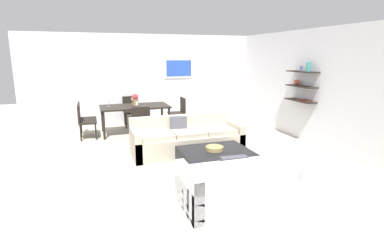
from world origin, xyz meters
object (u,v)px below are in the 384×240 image
wine_glass_head (132,99)px  coffee_table (216,161)px  dining_table (135,108)px  dining_chair_right_far (179,111)px  sofa_beige (187,140)px  dining_chair_foot (140,121)px  dining_chair_left_far (84,116)px  wine_glass_foot (137,104)px  decorative_bowl (215,148)px  dining_chair_left_near (84,120)px  wine_glass_left_far (108,102)px  loveseat_white (237,185)px  dining_chair_head (131,109)px  centerpiece_vase (135,99)px

wine_glass_head → coffee_table: bearing=-74.7°
dining_table → dining_chair_right_far: (1.31, 0.22, -0.18)m
sofa_beige → coffee_table: 1.19m
dining_chair_foot → wine_glass_head: 1.36m
dining_chair_right_far → wine_glass_head: wine_glass_head is taller
dining_chair_left_far → dining_chair_right_far: size_ratio=1.00×
dining_chair_left_far → wine_glass_foot: (1.31, -0.64, 0.37)m
decorative_bowl → dining_chair_left_near: (-2.30, 2.98, 0.08)m
dining_table → wine_glass_head: wine_glass_head is taller
dining_chair_right_far → wine_glass_left_far: wine_glass_left_far is taller
loveseat_white → dining_chair_left_far: 5.19m
sofa_beige → dining_chair_left_near: (-2.12, 1.85, 0.21)m
sofa_beige → dining_chair_head: bearing=105.3°
dining_chair_left_far → wine_glass_head: (1.31, 0.20, 0.37)m
decorative_bowl → dining_chair_right_far: dining_chair_right_far is taller
dining_table → dining_chair_head: 0.91m
decorative_bowl → wine_glass_foot: bearing=109.6°
dining_table → centerpiece_vase: (0.03, 0.06, 0.23)m
dining_table → centerpiece_vase: size_ratio=5.71×
dining_chair_foot → centerpiece_vase: bearing=88.4°
coffee_table → dining_chair_right_far: size_ratio=1.43×
wine_glass_foot → centerpiece_vase: (0.03, 0.48, 0.04)m
dining_chair_head → dining_chair_left_far: size_ratio=1.00×
dining_chair_left_near → centerpiece_vase: 1.42m
dining_table → wine_glass_left_far: bearing=169.9°
dining_table → centerpiece_vase: centerpiece_vase is taller
coffee_table → wine_glass_head: 3.85m
dining_chair_head → wine_glass_foot: (-0.00, -1.31, 0.37)m
dining_table → dining_chair_left_far: size_ratio=2.05×
loveseat_white → dining_table: bearing=99.8°
wine_glass_left_far → wine_glass_foot: bearing=-38.8°
coffee_table → dining_chair_left_near: 3.81m
coffee_table → dining_chair_left_far: (-2.31, 3.45, 0.31)m
decorative_bowl → dining_table: (-0.99, 3.20, 0.26)m
loveseat_white → wine_glass_foot: bearing=100.8°
wine_glass_foot → wine_glass_left_far: (-0.67, 0.54, 0.00)m
sofa_beige → dining_chair_head: (-0.81, 2.95, 0.21)m
dining_chair_left_far → centerpiece_vase: centerpiece_vase is taller
loveseat_white → wine_glass_left_far: 4.90m
dining_chair_head → loveseat_white: bearing=-81.8°
loveseat_white → dining_chair_foot: (-0.78, 3.64, 0.21)m
wine_glass_head → dining_chair_left_far: bearing=-171.1°
dining_chair_left_near → centerpiece_vase: size_ratio=2.79×
coffee_table → dining_table: 3.42m
dining_chair_right_far → wine_glass_left_far: 2.02m
dining_table → sofa_beige: bearing=-68.6°
sofa_beige → wine_glass_head: size_ratio=14.21×
decorative_bowl → wine_glass_foot: wine_glass_foot is taller
dining_table → dining_chair_left_near: 1.34m
dining_chair_left_near → wine_glass_head: bearing=26.0°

